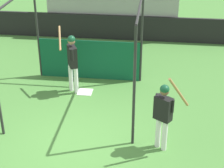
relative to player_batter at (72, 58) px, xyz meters
name	(u,v)px	position (x,y,z in m)	size (l,w,h in m)	color
ground_plane	(75,144)	(0.60, -2.65, -1.13)	(60.00, 60.00, 0.00)	#477F38
outfield_wall	(111,27)	(0.60, 4.71, -0.62)	(24.00, 0.12, 1.03)	black
bleacher_section	(115,4)	(0.60, 5.97, 0.02)	(5.40, 2.40, 2.31)	#9E9E99
batting_cage	(85,49)	(0.34, 0.34, 0.18)	(3.42, 3.51, 3.10)	#282828
home_plate	(85,92)	(0.36, 0.00, -1.12)	(0.44, 0.44, 0.02)	white
player_batter	(72,58)	(0.00, 0.00, 0.00)	(0.69, 0.78, 1.98)	white
player_waiting	(164,111)	(2.72, -2.56, -0.08)	(0.80, 0.60, 2.10)	white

